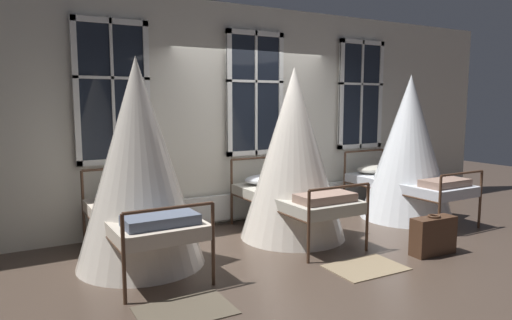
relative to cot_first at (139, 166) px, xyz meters
The scene contains 9 objects.
ground 2.31m from the cot_first, ahead, with size 17.74×17.74×0.00m, color #4C3D33.
back_wall_with_windows 2.40m from the cot_first, 29.73° to the left, with size 9.87×0.10×3.14m, color beige.
window_bank 2.29m from the cot_first, 27.13° to the left, with size 5.03×0.10×2.71m.
cot_first is the anchor object (origin of this frame).
cot_second 2.02m from the cot_first, ahead, with size 1.38×1.90×2.20m.
cot_third 4.09m from the cot_first, ahead, with size 1.38×1.90×2.17m.
rug_first 1.71m from the cot_first, 90.34° to the right, with size 0.80×0.56×0.01m, color brown.
rug_second 2.66m from the cot_first, 33.02° to the right, with size 0.80×0.56×0.01m, color #8E7A5B.
suitcase_dark 3.44m from the cot_first, 24.44° to the right, with size 0.57×0.24×0.47m.
Camera 1 is at (-3.36, -4.71, 1.77)m, focal length 32.20 mm.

